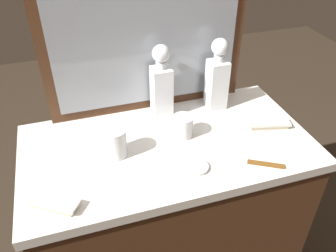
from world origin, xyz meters
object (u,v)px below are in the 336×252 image
crystal_decanter_front (161,88)px  crystal_tumbler_rear (115,144)px  crystal_decanter_right (217,81)px  silver_brush_right (53,203)px  silver_brush_front (269,124)px  porcelain_dish (197,167)px  tortoiseshell_comb (266,164)px  crystal_tumbler_far_left (183,127)px

crystal_decanter_front → crystal_tumbler_rear: 0.32m
crystal_tumbler_rear → crystal_decanter_right: bearing=22.1°
silver_brush_right → silver_brush_front: bearing=10.9°
crystal_tumbler_rear → porcelain_dish: bearing=-32.2°
porcelain_dish → crystal_decanter_front: bearing=92.4°
silver_brush_front → porcelain_dish: bearing=-158.8°
crystal_tumbler_rear → tortoiseshell_comb: crystal_tumbler_rear is taller
crystal_decanter_right → crystal_tumbler_far_left: bearing=-142.6°
porcelain_dish → crystal_tumbler_rear: bearing=147.8°
crystal_decanter_front → crystal_tumbler_far_left: crystal_decanter_front is taller
silver_brush_front → tortoiseshell_comb: silver_brush_front is taller
crystal_tumbler_far_left → silver_brush_right: bearing=-156.8°
crystal_decanter_right → silver_brush_right: crystal_decanter_right is taller
crystal_tumbler_far_left → porcelain_dish: 0.19m
crystal_tumbler_rear → crystal_tumbler_far_left: 0.27m
tortoiseshell_comb → crystal_decanter_front: bearing=121.2°
crystal_tumbler_rear → tortoiseshell_comb: size_ratio=0.91×
silver_brush_right → silver_brush_front: size_ratio=0.98×
silver_brush_right → tortoiseshell_comb: size_ratio=1.41×
crystal_decanter_right → silver_brush_front: (0.14, -0.21, -0.11)m
crystal_decanter_right → tortoiseshell_comb: crystal_decanter_right is taller
crystal_decanter_front → crystal_tumbler_rear: size_ratio=2.80×
crystal_decanter_front → porcelain_dish: crystal_decanter_front is taller
crystal_decanter_right → silver_brush_front: size_ratio=1.78×
crystal_decanter_right → crystal_tumbler_rear: crystal_decanter_right is taller
crystal_decanter_right → crystal_decanter_front: bearing=176.7°
silver_brush_front → tortoiseshell_comb: 0.24m
crystal_decanter_front → crystal_decanter_right: bearing=-3.3°
crystal_decanter_right → tortoiseshell_comb: (0.02, -0.40, -0.12)m
crystal_decanter_right → porcelain_dish: crystal_decanter_right is taller
crystal_tumbler_rear → porcelain_dish: 0.30m
crystal_tumbler_far_left → silver_brush_front: crystal_tumbler_far_left is taller
crystal_tumbler_rear → porcelain_dish: crystal_tumbler_rear is taller
crystal_decanter_front → silver_brush_right: crystal_decanter_front is taller
crystal_tumbler_rear → silver_brush_right: 0.29m
silver_brush_front → tortoiseshell_comb: bearing=-122.7°
crystal_decanter_front → silver_brush_front: 0.45m
porcelain_dish → tortoiseshell_comb: (0.24, -0.06, -0.00)m
crystal_tumbler_far_left → tortoiseshell_comb: 0.33m
crystal_decanter_front → silver_brush_front: bearing=-30.0°
crystal_decanter_right → porcelain_dish: 0.43m
crystal_decanter_right → crystal_decanter_front: (-0.24, 0.01, -0.00)m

